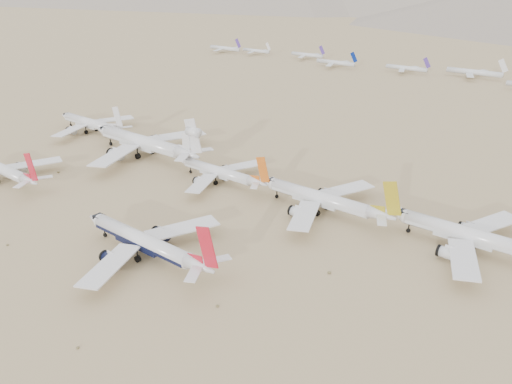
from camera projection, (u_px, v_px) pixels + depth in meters
ground at (146, 275)px, 132.69m from camera, size 7000.00×7000.00×0.00m
main_airliner at (147, 243)px, 138.61m from camera, size 49.93×48.76×17.62m
second_airliner at (4, 170)px, 190.20m from camera, size 46.29×45.25×16.41m
row2_navy_widebody at (476, 237)px, 141.33m from camera, size 49.59×48.49×17.64m
row2_gold_tail at (324, 200)px, 164.95m from camera, size 49.26×48.18×17.54m
row2_orange_tail at (221, 173)px, 189.06m from camera, size 42.43×41.51×15.13m
row2_white_trijet at (146, 143)px, 214.94m from camera, size 63.40×61.97×22.47m
row2_white_twin at (91, 124)px, 248.77m from camera, size 47.65×46.63×17.03m
distant_storage_row at (469, 75)px, 369.78m from camera, size 517.94×63.53×14.07m
desert_scrub at (61, 341)px, 108.35m from camera, size 261.14×121.67×0.63m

